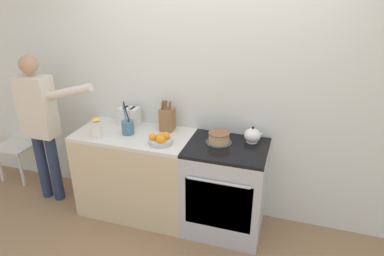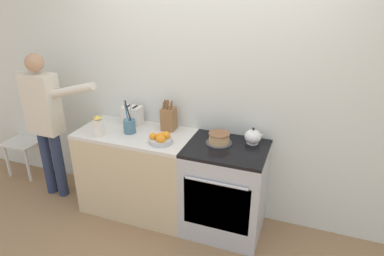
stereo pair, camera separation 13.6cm
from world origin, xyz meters
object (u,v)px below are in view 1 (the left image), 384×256
knife_block (167,119)px  dining_chair (21,138)px  utensil_crock (128,127)px  toaster (130,116)px  tea_kettle (253,135)px  milk_carton (97,128)px  stove_range (225,189)px  layer_cake (219,138)px  fruit_bowl (161,140)px  person_baker (40,118)px

knife_block → dining_chair: (-1.95, 0.08, -0.52)m
utensil_crock → toaster: bearing=112.0°
tea_kettle → toaster: toaster is taller
toaster → tea_kettle: bearing=-0.9°
knife_block → toaster: 0.41m
tea_kettle → milk_carton: 1.44m
utensil_crock → tea_kettle: bearing=9.1°
stove_range → layer_cake: layer_cake is taller
fruit_bowl → person_baker: size_ratio=0.14×
fruit_bowl → milk_carton: 0.62m
tea_kettle → person_baker: (-2.13, -0.25, 0.00)m
utensil_crock → dining_chair: size_ratio=0.40×
stove_range → layer_cake: 0.50m
knife_block → dining_chair: knife_block is taller
layer_cake → tea_kettle: size_ratio=1.27×
tea_kettle → dining_chair: bearing=178.2°
utensil_crock → milk_carton: 0.29m
layer_cake → fruit_bowl: 0.53m
layer_cake → dining_chair: layer_cake is taller
dining_chair → stove_range: bearing=-21.8°
knife_block → utensil_crock: (-0.33, -0.20, -0.04)m
fruit_bowl → layer_cake: bearing=20.3°
layer_cake → toaster: bearing=172.3°
toaster → dining_chair: size_ratio=0.25×
fruit_bowl → toaster: size_ratio=1.04×
person_baker → utensil_crock: bearing=-7.6°
stove_range → fruit_bowl: (-0.58, -0.13, 0.49)m
fruit_bowl → dining_chair: 2.09m
layer_cake → stove_range: bearing=-32.5°
knife_block → milk_carton: bearing=-147.4°
layer_cake → fruit_bowl: size_ratio=1.09×
knife_block → fruit_bowl: 0.32m
utensil_crock → fruit_bowl: utensil_crock is taller
toaster → milk_carton: size_ratio=1.00×
milk_carton → dining_chair: size_ratio=0.25×
knife_block → fruit_bowl: bearing=-80.1°
knife_block → person_baker: person_baker is taller
tea_kettle → fruit_bowl: 0.84m
fruit_bowl → toaster: bearing=145.9°
layer_cake → person_baker: 1.85m
tea_kettle → dining_chair: (-2.79, 0.09, -0.47)m
knife_block → person_baker: (-1.29, -0.26, -0.05)m
stove_range → knife_block: knife_block is taller
fruit_bowl → toaster: 0.56m
knife_block → person_baker: bearing=-168.6°
milk_carton → dining_chair: (-1.39, 0.44, -0.51)m
stove_range → tea_kettle: tea_kettle is taller
person_baker → fruit_bowl: bearing=-13.3°
person_baker → toaster: bearing=5.7°
stove_range → person_baker: (-1.93, -0.08, 0.51)m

